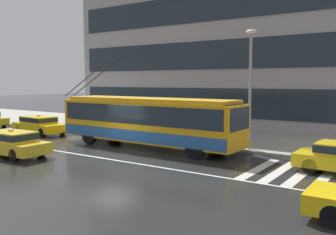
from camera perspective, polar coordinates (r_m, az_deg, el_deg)
ground_plane at (r=19.88m, az=-8.78°, el=-5.45°), size 160.00×160.00×0.00m
sidewalk_slab at (r=27.12m, az=4.41°, el=-2.31°), size 80.00×10.00×0.14m
crosswalk_stripe_edge_near at (r=16.70m, az=13.86°, el=-7.66°), size 0.44×4.40×0.01m
crosswalk_stripe_inner_a at (r=16.42m, az=16.83°, el=-7.96°), size 0.44×4.40×0.01m
crosswalk_stripe_center at (r=16.19m, az=19.90°, el=-8.25°), size 0.44×4.40×0.01m
crosswalk_stripe_inner_b at (r=16.00m, az=23.05°, el=-8.53°), size 0.44×4.40×0.01m
lane_centre_line at (r=19.04m, az=-11.26°, el=-5.98°), size 72.00×0.14×0.01m
trolleybus at (r=21.16m, az=-3.15°, el=-0.43°), size 12.50×2.79×5.30m
taxi_queued_behind_bus at (r=28.30m, az=-19.23°, el=-0.98°), size 4.61×2.13×1.39m
taxi_oncoming_near at (r=20.52m, az=-23.25°, el=-3.51°), size 4.72×1.87×1.39m
pedestrian_at_shelter at (r=24.04m, az=-1.79°, el=0.66°), size 1.24×1.24×1.94m
pedestrian_approaching_curb at (r=20.78m, az=8.90°, el=-0.09°), size 1.25×1.25×2.00m
pedestrian_walking_past at (r=22.70m, az=8.92°, el=0.14°), size 1.28×1.28×1.94m
pedestrian_waiting_by_pole at (r=25.65m, az=0.63°, el=-0.26°), size 0.49×0.49×1.74m
street_lamp at (r=20.29m, az=12.59°, el=5.87°), size 0.60×0.32×6.38m
office_tower_corner_left at (r=38.20m, az=9.28°, el=14.58°), size 25.48×15.05×19.60m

